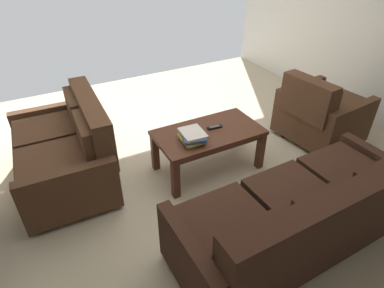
{
  "coord_description": "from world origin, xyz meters",
  "views": [
    {
      "loc": [
        1.4,
        2.52,
        2.22
      ],
      "look_at": [
        0.42,
        0.68,
        0.83
      ],
      "focal_mm": 30.29,
      "sensor_mm": 36.0,
      "label": 1
    }
  ],
  "objects_px": {
    "armchair_side": "(320,113)",
    "tv_remote": "(215,127)",
    "coffee_table": "(208,137)",
    "book_stack": "(192,137)",
    "loveseat_near": "(68,150)",
    "sofa_main": "(301,216)"
  },
  "relations": [
    {
      "from": "loveseat_near",
      "to": "armchair_side",
      "type": "relative_size",
      "value": 1.53
    },
    {
      "from": "coffee_table",
      "to": "armchair_side",
      "type": "relative_size",
      "value": 1.2
    },
    {
      "from": "armchair_side",
      "to": "tv_remote",
      "type": "bearing_deg",
      "value": -5.85
    },
    {
      "from": "sofa_main",
      "to": "loveseat_near",
      "type": "height_order",
      "value": "loveseat_near"
    },
    {
      "from": "sofa_main",
      "to": "armchair_side",
      "type": "xyz_separation_m",
      "value": [
        -1.39,
        -1.14,
        0.01
      ]
    },
    {
      "from": "armchair_side",
      "to": "tv_remote",
      "type": "height_order",
      "value": "armchair_side"
    },
    {
      "from": "sofa_main",
      "to": "book_stack",
      "type": "xyz_separation_m",
      "value": [
        0.33,
        -1.17,
        0.18
      ]
    },
    {
      "from": "book_stack",
      "to": "tv_remote",
      "type": "bearing_deg",
      "value": -160.83
    },
    {
      "from": "sofa_main",
      "to": "book_stack",
      "type": "height_order",
      "value": "sofa_main"
    },
    {
      "from": "book_stack",
      "to": "coffee_table",
      "type": "bearing_deg",
      "value": -159.11
    },
    {
      "from": "coffee_table",
      "to": "armchair_side",
      "type": "height_order",
      "value": "armchair_side"
    },
    {
      "from": "sofa_main",
      "to": "coffee_table",
      "type": "relative_size",
      "value": 1.84
    },
    {
      "from": "book_stack",
      "to": "loveseat_near",
      "type": "bearing_deg",
      "value": -28.57
    },
    {
      "from": "book_stack",
      "to": "armchair_side",
      "type": "bearing_deg",
      "value": 178.99
    },
    {
      "from": "loveseat_near",
      "to": "tv_remote",
      "type": "xyz_separation_m",
      "value": [
        -1.42,
        0.49,
        0.12
      ]
    },
    {
      "from": "coffee_table",
      "to": "book_stack",
      "type": "distance_m",
      "value": 0.29
    },
    {
      "from": "armchair_side",
      "to": "loveseat_near",
      "type": "bearing_deg",
      "value": -12.57
    },
    {
      "from": "loveseat_near",
      "to": "coffee_table",
      "type": "height_order",
      "value": "loveseat_near"
    },
    {
      "from": "loveseat_near",
      "to": "book_stack",
      "type": "xyz_separation_m",
      "value": [
        -1.1,
        0.6,
        0.17
      ]
    },
    {
      "from": "coffee_table",
      "to": "tv_remote",
      "type": "height_order",
      "value": "tv_remote"
    },
    {
      "from": "loveseat_near",
      "to": "coffee_table",
      "type": "relative_size",
      "value": 1.27
    },
    {
      "from": "loveseat_near",
      "to": "tv_remote",
      "type": "height_order",
      "value": "loveseat_near"
    }
  ]
}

